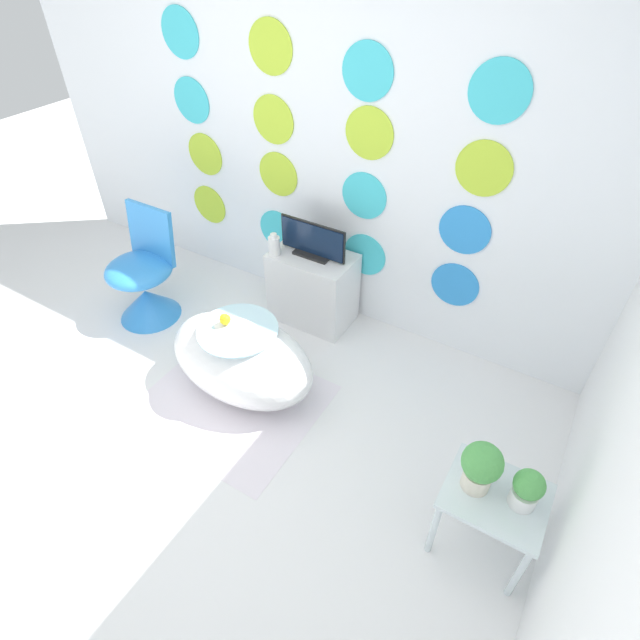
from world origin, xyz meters
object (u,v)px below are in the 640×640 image
bathtub (242,358)px  tv (313,242)px  potted_plant_right (527,489)px  chair (145,285)px  vase (274,245)px  potted_plant_left (481,466)px

bathtub → tv: 0.92m
tv → potted_plant_right: 1.98m
chair → vase: 1.02m
tv → potted_plant_right: tv is taller
potted_plant_left → vase: bearing=151.3°
chair → potted_plant_left: (2.54, -0.46, 0.31)m
tv → chair: bearing=-150.5°
chair → potted_plant_left: size_ratio=3.11×
vase → potted_plant_left: bearing=-28.7°
chair → potted_plant_left: chair is taller
vase → potted_plant_left: (1.71, -0.94, -0.04)m
bathtub → chair: size_ratio=1.18×
vase → potted_plant_left: 1.95m
vase → potted_plant_right: bearing=-25.7°
bathtub → potted_plant_right: potted_plant_right is taller
potted_plant_left → potted_plant_right: potted_plant_left is taller
potted_plant_right → bathtub: bearing=172.9°
vase → bathtub: bearing=-72.1°
potted_plant_left → potted_plant_right: bearing=5.7°
chair → potted_plant_right: bearing=-9.1°
chair → potted_plant_right: size_ratio=3.95×
potted_plant_left → tv: bearing=144.5°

